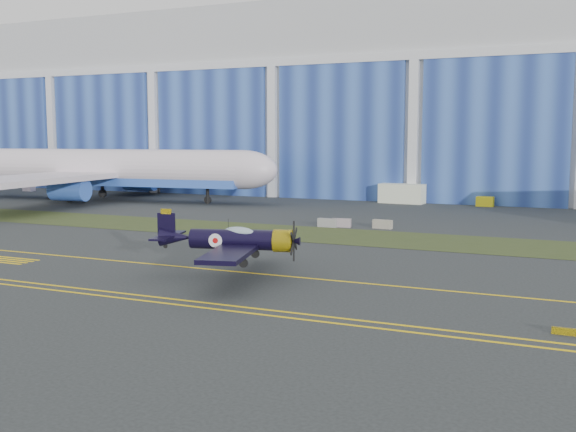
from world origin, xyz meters
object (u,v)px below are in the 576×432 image
at_px(tug, 485,202).
at_px(shipping_container, 402,194).
at_px(jetliner, 101,127).
at_px(warbird, 233,239).

bearing_deg(tug, shipping_container, -176.89).
height_order(shipping_container, tug, shipping_container).
bearing_deg(jetliner, warbird, -48.99).
bearing_deg(tug, warbird, -97.23).
bearing_deg(jetliner, tug, 8.21).
relative_size(jetliner, shipping_container, 10.59).
xyz_separation_m(shipping_container, tug, (11.37, 0.21, -0.71)).
height_order(jetliner, shipping_container, jetliner).
relative_size(shipping_container, tug, 2.82).
distance_m(shipping_container, tug, 11.40).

